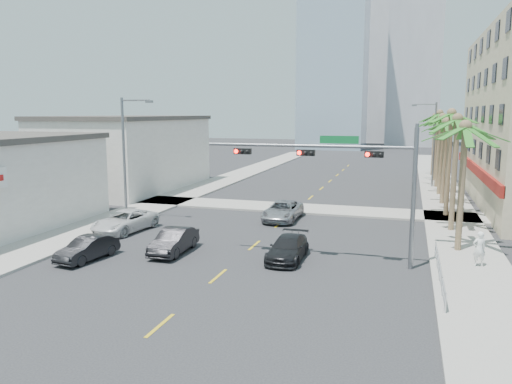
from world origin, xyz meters
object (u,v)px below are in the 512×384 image
Objects in this scene: traffic_signal_mast at (350,169)px; car_lane_right at (288,248)px; pedestrian at (479,249)px; car_lane_left at (174,241)px; car_parked_mid at (87,248)px; car_lane_center at (283,211)px; car_parked_far at (125,221)px.

traffic_signal_mast is 2.55× the size of car_lane_right.
traffic_signal_mast is 6.13× the size of pedestrian.
traffic_signal_mast is 2.65× the size of car_lane_left.
car_parked_mid is 15.09m from car_lane_center.
car_lane_right is at bearing -7.35° from car_parked_far.
car_lane_left is (5.48, -3.78, -0.02)m from car_parked_far.
car_lane_right is at bearing -74.33° from car_lane_center.
car_lane_left is (-9.70, -0.82, -4.37)m from traffic_signal_mast.
car_parked_mid is at bearing -163.21° from car_lane_right.
car_lane_right reaches higher than car_parked_mid.
traffic_signal_mast reaches higher than pedestrian.
car_parked_mid is 0.88× the size of car_lane_right.
car_parked_far is at bearing -20.34° from pedestrian.
car_parked_far reaches higher than car_parked_mid.
car_parked_mid is at bearing -68.54° from car_parked_far.
traffic_signal_mast is 7.75m from pedestrian.
car_parked_mid is 0.76× the size of car_lane_center.
car_parked_far is 1.18× the size of car_lane_right.
car_lane_left is at bearing -110.04° from car_lane_center.
pedestrian is at bearing 2.48° from car_parked_far.
car_parked_mid is at bearing -147.64° from car_lane_left.
car_lane_center reaches higher than car_lane_left.
car_parked_far is 2.83× the size of pedestrian.
pedestrian is at bearing -34.13° from car_lane_center.
car_parked_far reaches higher than car_lane_right.
car_lane_right is at bearing -7.86° from pedestrian.
car_lane_right is (10.40, 3.23, 0.00)m from car_parked_mid.
car_lane_left is 11.04m from car_lane_center.
traffic_signal_mast reaches higher than car_lane_center.
car_lane_center is (7.68, 12.99, 0.07)m from car_parked_mid.
car_parked_mid is 20.64m from pedestrian.
car_lane_left is (3.88, 2.62, 0.06)m from car_parked_mid.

